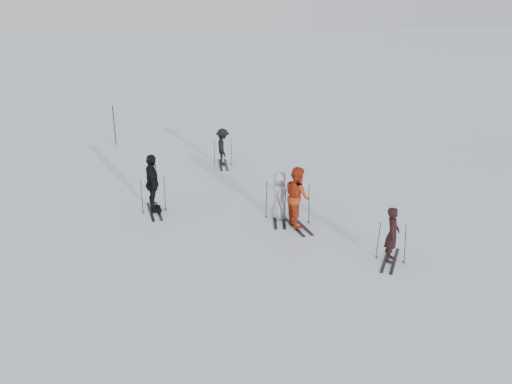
# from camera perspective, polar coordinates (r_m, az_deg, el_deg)

# --- Properties ---
(ground) EXTENTS (120.00, 120.00, 0.00)m
(ground) POSITION_cam_1_polar(r_m,az_deg,el_deg) (17.60, 0.66, -4.20)
(ground) COLOR silver
(ground) RESTS_ON ground
(skier_near_dark) EXTENTS (0.62, 0.69, 1.58)m
(skier_near_dark) POSITION_cam_1_polar(r_m,az_deg,el_deg) (16.13, 13.47, -4.23)
(skier_near_dark) COLOR black
(skier_near_dark) RESTS_ON ground
(skier_red) EXTENTS (0.85, 1.03, 1.92)m
(skier_red) POSITION_cam_1_polar(r_m,az_deg,el_deg) (17.85, 4.15, -0.50)
(skier_red) COLOR #A42E12
(skier_red) RESTS_ON ground
(skier_grey) EXTENTS (0.64, 0.86, 1.58)m
(skier_grey) POSITION_cam_1_polar(r_m,az_deg,el_deg) (18.39, 2.35, -0.36)
(skier_grey) COLOR #AAAFB4
(skier_grey) RESTS_ON ground
(skier_uphill_left) EXTENTS (0.58, 1.20, 1.98)m
(skier_uphill_left) POSITION_cam_1_polar(r_m,az_deg,el_deg) (19.09, -10.30, 0.77)
(skier_uphill_left) COLOR black
(skier_uphill_left) RESTS_ON ground
(skier_uphill_far) EXTENTS (0.64, 1.03, 1.53)m
(skier_uphill_far) POSITION_cam_1_polar(r_m,az_deg,el_deg) (23.50, -3.34, 4.46)
(skier_uphill_far) COLOR black
(skier_uphill_far) RESTS_ON ground
(skis_near_dark) EXTENTS (1.84, 1.59, 1.19)m
(skis_near_dark) POSITION_cam_1_polar(r_m,az_deg,el_deg) (16.21, 13.41, -4.85)
(skis_near_dark) COLOR black
(skis_near_dark) RESTS_ON ground
(skis_red) EXTENTS (1.98, 1.24, 1.35)m
(skis_red) POSITION_cam_1_polar(r_m,az_deg,el_deg) (17.96, 4.13, -1.34)
(skis_red) COLOR black
(skis_red) RESTS_ON ground
(skis_grey) EXTENTS (2.01, 1.33, 1.35)m
(skis_grey) POSITION_cam_1_polar(r_m,az_deg,el_deg) (18.44, 2.34, -0.69)
(skis_grey) COLOR black
(skis_grey) RESTS_ON ground
(skis_uphill_left) EXTENTS (1.76, 1.04, 1.24)m
(skis_uphill_left) POSITION_cam_1_polar(r_m,az_deg,el_deg) (19.22, -10.23, -0.26)
(skis_uphill_left) COLOR black
(skis_uphill_left) RESTS_ON ground
(skis_uphill_far) EXTENTS (1.64, 0.96, 1.15)m
(skis_uphill_far) POSITION_cam_1_polar(r_m,az_deg,el_deg) (23.55, -3.33, 4.03)
(skis_uphill_far) COLOR black
(skis_uphill_far) RESTS_ON ground
(piste_marker) EXTENTS (0.04, 0.04, 1.85)m
(piste_marker) POSITION_cam_1_polar(r_m,az_deg,el_deg) (27.02, -13.99, 6.48)
(piste_marker) COLOR black
(piste_marker) RESTS_ON ground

